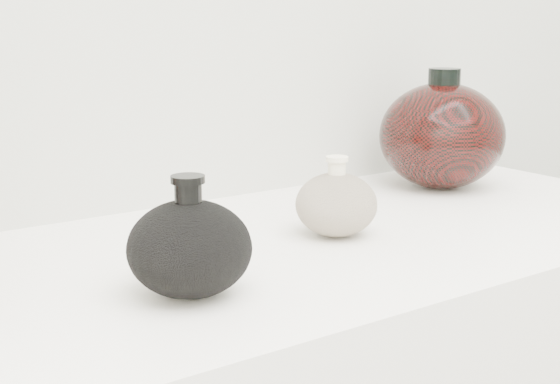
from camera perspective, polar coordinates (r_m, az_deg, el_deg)
black_gourd_vase at (r=0.77m, az=-6.63°, el=-4.05°), size 0.15×0.15×0.12m
cream_gourd_vase at (r=0.98m, az=4.14°, el=-0.87°), size 0.11×0.11×0.10m
right_round_pot at (r=1.26m, az=11.74°, el=4.10°), size 0.25×0.25×0.19m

